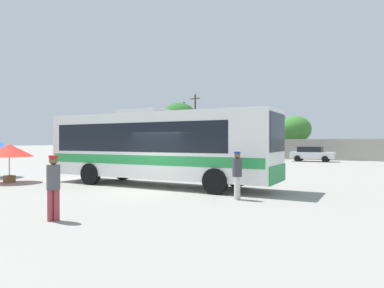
% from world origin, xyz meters
% --- Properties ---
extents(ground_plane, '(300.00, 300.00, 0.00)m').
position_xyz_m(ground_plane, '(0.00, 10.00, 0.00)').
color(ground_plane, gray).
extents(perimeter_wall, '(80.00, 0.30, 2.35)m').
position_xyz_m(perimeter_wall, '(0.00, 29.52, 1.18)').
color(perimeter_wall, '#9E998C').
rests_on(perimeter_wall, ground_plane).
extents(coach_bus_white_green, '(11.34, 2.80, 3.65)m').
position_xyz_m(coach_bus_white_green, '(-0.84, 1.72, 1.95)').
color(coach_bus_white_green, white).
rests_on(coach_bus_white_green, ground_plane).
extents(attendant_by_bus_door, '(0.38, 0.38, 1.73)m').
position_xyz_m(attendant_by_bus_door, '(3.99, -0.23, 0.98)').
color(attendant_by_bus_door, silver).
rests_on(attendant_by_bus_door, ground_plane).
extents(passenger_waiting_on_apron, '(0.49, 0.49, 1.73)m').
position_xyz_m(passenger_waiting_on_apron, '(0.90, -5.65, 0.99)').
color(passenger_waiting_on_apron, '#99383D').
rests_on(passenger_waiting_on_apron, ground_plane).
extents(vendor_umbrella_secondary_red, '(2.36, 2.36, 1.97)m').
position_xyz_m(vendor_umbrella_secondary_red, '(-8.09, -0.83, 1.62)').
color(vendor_umbrella_secondary_red, gray).
rests_on(vendor_umbrella_secondary_red, ground_plane).
extents(parked_car_leftmost_white, '(4.38, 2.27, 1.47)m').
position_xyz_m(parked_car_leftmost_white, '(-9.30, 25.29, 0.78)').
color(parked_car_leftmost_white, silver).
rests_on(parked_car_leftmost_white, ground_plane).
extents(parked_car_second_black, '(4.65, 2.27, 1.45)m').
position_xyz_m(parked_car_second_black, '(-2.99, 25.27, 0.77)').
color(parked_car_second_black, black).
rests_on(parked_car_second_black, ground_plane).
extents(parked_car_third_white, '(4.37, 2.01, 1.54)m').
position_xyz_m(parked_car_third_white, '(2.45, 25.73, 0.81)').
color(parked_car_third_white, silver).
rests_on(parked_car_third_white, ground_plane).
extents(utility_pole_near, '(1.78, 0.54, 8.87)m').
position_xyz_m(utility_pole_near, '(-14.68, 32.23, 4.62)').
color(utility_pole_near, '#4C3823').
rests_on(utility_pole_near, ground_plane).
extents(utility_pole_far, '(1.77, 0.57, 7.95)m').
position_xyz_m(utility_pole_far, '(-16.86, 32.80, 4.16)').
color(utility_pole_far, '#4C3823').
rests_on(utility_pole_far, ground_plane).
extents(roadside_tree_left, '(5.26, 5.26, 7.77)m').
position_xyz_m(roadside_tree_left, '(-17.06, 31.72, 5.52)').
color(roadside_tree_left, brown).
rests_on(roadside_tree_left, ground_plane).
extents(roadside_tree_midleft, '(4.74, 4.74, 6.31)m').
position_xyz_m(roadside_tree_midleft, '(-4.59, 35.64, 4.29)').
color(roadside_tree_midleft, brown).
rests_on(roadside_tree_midleft, ground_plane).
extents(roadside_tree_midright, '(4.02, 4.02, 5.33)m').
position_xyz_m(roadside_tree_midright, '(-0.67, 32.48, 3.61)').
color(roadside_tree_midright, brown).
rests_on(roadside_tree_midright, ground_plane).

